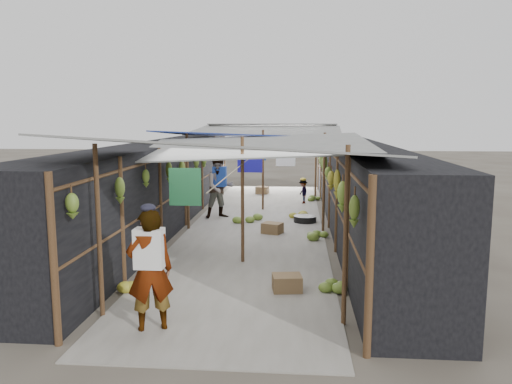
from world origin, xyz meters
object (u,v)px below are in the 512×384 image
(black_basin, at_px, (305,219))
(shopper_blue, at_px, (220,188))
(crate_near, at_px, (287,283))
(vendor_elderly, at_px, (150,270))
(vendor_seated, at_px, (303,192))

(black_basin, bearing_deg, shopper_blue, 169.54)
(crate_near, bearing_deg, vendor_elderly, -145.69)
(black_basin, height_order, vendor_seated, vendor_seated)
(black_basin, xyz_separation_m, vendor_elderly, (-2.26, -7.55, 0.77))
(vendor_elderly, distance_m, vendor_seated, 10.98)
(vendor_seated, bearing_deg, shopper_blue, -60.00)
(crate_near, distance_m, shopper_blue, 6.68)
(shopper_blue, bearing_deg, black_basin, -36.17)
(vendor_seated, bearing_deg, vendor_elderly, -29.12)
(crate_near, bearing_deg, shopper_blue, 100.35)
(shopper_blue, distance_m, vendor_seated, 3.73)
(black_basin, bearing_deg, crate_near, -93.84)
(crate_near, height_order, vendor_elderly, vendor_elderly)
(black_basin, xyz_separation_m, shopper_blue, (-2.53, 0.47, 0.82))
(black_basin, distance_m, vendor_elderly, 7.92)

